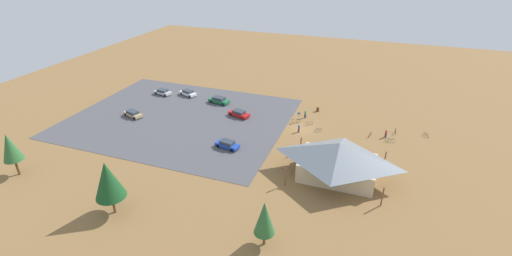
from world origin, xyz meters
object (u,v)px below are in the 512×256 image
object	(u,v)px
bike_pavilion	(338,158)
car_blue_second_row	(227,144)
bicycle_silver_yard_left	(309,123)
car_white_far_end	(188,93)
bicycle_yellow_trailside	(296,121)
lot_sign	(299,116)
car_green_aisle_side	(219,100)
car_tan_inner_stall	(133,114)
bicycle_orange_front_row	(370,135)
pine_midwest	(108,180)
visitor_at_bikes	(299,128)
bicycle_red_mid_cluster	(426,135)
visitor_near_lot	(305,114)
pine_center	(10,147)
bicycle_blue_lone_east	(318,130)
bicycle_black_edge_south	(395,132)
visitor_by_pavilion	(386,133)
bicycle_teal_back_row	(390,140)
car_silver_near_entry	(163,92)
car_red_by_curb	(239,113)
pine_far_west	(264,218)
trash_bin	(318,109)

from	to	relation	value
bike_pavilion	car_blue_second_row	size ratio (longest dim) A/B	3.11
bicycle_silver_yard_left	car_white_far_end	xyz separation A→B (m)	(30.51, -5.70, 0.32)
bicycle_yellow_trailside	lot_sign	bearing A→B (deg)	-127.33
car_green_aisle_side	car_tan_inner_stall	distance (m)	18.76
bicycle_orange_front_row	pine_midwest	bearing A→B (deg)	47.43
bicycle_silver_yard_left	visitor_at_bikes	distance (m)	3.76
lot_sign	bicycle_red_mid_cluster	world-z (taller)	lot_sign
car_green_aisle_side	pine_midwest	bearing A→B (deg)	93.82
bicycle_yellow_trailside	car_green_aisle_side	xyz separation A→B (m)	(18.87, -3.85, 0.37)
bike_pavilion	bicycle_red_mid_cluster	xyz separation A→B (m)	(-14.00, -18.75, -3.01)
car_blue_second_row	bicycle_red_mid_cluster	bearing A→B (deg)	-153.73
visitor_at_bikes	car_white_far_end	bearing A→B (deg)	-17.49
bike_pavilion	visitor_near_lot	xyz separation A→B (m)	(9.19, -19.00, -2.43)
pine_center	car_blue_second_row	size ratio (longest dim) A/B	1.57
car_blue_second_row	visitor_at_bikes	world-z (taller)	visitor_at_bikes
bicycle_blue_lone_east	bicycle_red_mid_cluster	xyz separation A→B (m)	(-19.46, -4.94, -0.01)
bicycle_silver_yard_left	car_tan_inner_stall	world-z (taller)	car_tan_inner_stall
bicycle_black_edge_south	car_tan_inner_stall	world-z (taller)	car_tan_inner_stall
pine_center	car_tan_inner_stall	xyz separation A→B (m)	(-3.60, -23.58, -4.19)
bicycle_orange_front_row	visitor_by_pavilion	size ratio (longest dim) A/B	0.98
bicycle_silver_yard_left	bicycle_blue_lone_east	bearing A→B (deg)	136.89
bicycle_teal_back_row	visitor_at_bikes	xyz separation A→B (m)	(16.59, 1.81, 0.50)
car_tan_inner_stall	visitor_at_bikes	distance (m)	34.66
visitor_near_lot	car_silver_near_entry	bearing A→B (deg)	-1.89
pine_midwest	car_silver_near_entry	distance (m)	42.63
bicycle_silver_yard_left	car_green_aisle_side	world-z (taller)	car_green_aisle_side
visitor_by_pavilion	visitor_near_lot	size ratio (longest dim) A/B	0.93
car_tan_inner_stall	lot_sign	bearing A→B (deg)	-164.36
pine_center	bicycle_orange_front_row	xyz separation A→B (m)	(-50.90, -31.33, -4.53)
pine_center	bicycle_silver_yard_left	size ratio (longest dim) A/B	5.29
car_green_aisle_side	visitor_at_bikes	size ratio (longest dim) A/B	3.01
car_red_by_curb	visitor_by_pavilion	bearing A→B (deg)	-178.24
car_green_aisle_side	visitor_by_pavilion	distance (m)	36.40
pine_far_west	bicycle_blue_lone_east	bearing A→B (deg)	-91.11
car_red_by_curb	car_blue_second_row	world-z (taller)	car_blue_second_row
car_green_aisle_side	bike_pavilion	bearing A→B (deg)	145.77
trash_bin	car_green_aisle_side	size ratio (longest dim) A/B	0.18
lot_sign	car_green_aisle_side	world-z (taller)	lot_sign
lot_sign	car_silver_near_entry	xyz separation A→B (m)	(34.25, -3.50, -0.72)
bicycle_blue_lone_east	pine_far_west	bearing A→B (deg)	88.89
car_red_by_curb	car_silver_near_entry	size ratio (longest dim) A/B	1.07
bicycle_silver_yard_left	car_green_aisle_side	bearing A→B (deg)	-10.54
pine_far_west	bicycle_blue_lone_east	world-z (taller)	pine_far_west
car_white_far_end	car_blue_second_row	distance (m)	27.03
bicycle_yellow_trailside	bicycle_orange_front_row	bearing A→B (deg)	176.11
bicycle_blue_lone_east	visitor_by_pavilion	size ratio (longest dim) A/B	0.84
trash_bin	pine_far_west	world-z (taller)	pine_far_west
pine_midwest	visitor_by_pavilion	bearing A→B (deg)	-134.44
trash_bin	bicycle_yellow_trailside	bearing A→B (deg)	66.00
pine_far_west	visitor_by_pavilion	distance (m)	35.49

